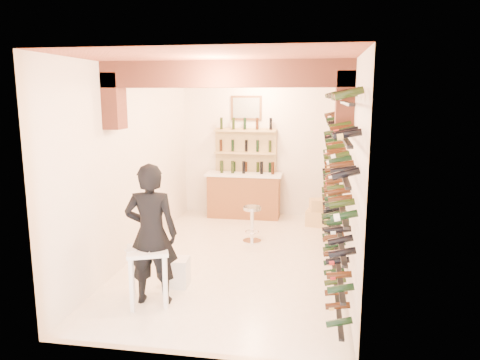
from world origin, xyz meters
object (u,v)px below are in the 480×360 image
(wine_rack, at_px, (332,171))
(white_stool, at_px, (177,272))
(person, at_px, (151,234))
(tasting_table, at_px, (147,258))
(crate_lower, at_px, (320,218))
(chrome_barstool, at_px, (252,222))
(back_counter, at_px, (244,194))

(wine_rack, relative_size, white_stool, 13.86)
(wine_rack, height_order, person, wine_rack)
(tasting_table, relative_size, white_stool, 2.24)
(person, bearing_deg, white_stool, -113.75)
(person, bearing_deg, crate_lower, -126.57)
(chrome_barstool, bearing_deg, wine_rack, -32.82)
(white_stool, height_order, person, person)
(tasting_table, bearing_deg, chrome_barstool, 47.90)
(wine_rack, xyz_separation_m, chrome_barstool, (-1.40, 0.90, -1.15))
(wine_rack, bearing_deg, chrome_barstool, 147.18)
(wine_rack, bearing_deg, back_counter, 124.66)
(person, relative_size, chrome_barstool, 2.76)
(back_counter, bearing_deg, tasting_table, -97.27)
(back_counter, xyz_separation_m, crate_lower, (1.70, -0.45, -0.37))
(back_counter, relative_size, person, 0.90)
(wine_rack, bearing_deg, white_stool, -150.17)
(person, distance_m, chrome_barstool, 2.94)
(back_counter, bearing_deg, crate_lower, -14.77)
(chrome_barstool, bearing_deg, crate_lower, 45.60)
(wine_rack, bearing_deg, crate_lower, 93.41)
(crate_lower, bearing_deg, wine_rack, -86.59)
(white_stool, xyz_separation_m, chrome_barstool, (0.80, 2.16, 0.19))
(white_stool, distance_m, person, 0.94)
(person, bearing_deg, chrome_barstool, -116.96)
(back_counter, bearing_deg, person, -96.74)
(white_stool, distance_m, crate_lower, 4.03)
(wine_rack, height_order, white_stool, wine_rack)
(tasting_table, relative_size, chrome_barstool, 1.35)
(back_counter, relative_size, tasting_table, 1.85)
(tasting_table, distance_m, white_stool, 0.76)
(wine_rack, distance_m, white_stool, 2.87)
(wine_rack, relative_size, person, 3.02)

